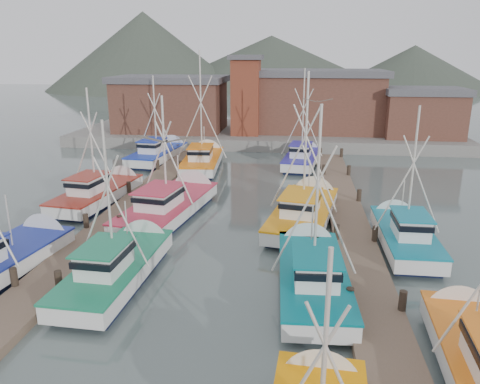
# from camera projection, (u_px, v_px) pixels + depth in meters

# --- Properties ---
(ground) EXTENTS (260.00, 260.00, 0.00)m
(ground) POSITION_uv_depth(u_px,v_px,m) (208.00, 283.00, 21.04)
(ground) COLOR #455351
(ground) RESTS_ON ground
(dock_left) EXTENTS (2.30, 46.00, 1.50)m
(dock_left) POSITION_uv_depth(u_px,v_px,m) (97.00, 238.00, 25.65)
(dock_left) COLOR brown
(dock_left) RESTS_ON ground
(dock_right) EXTENTS (2.30, 46.00, 1.50)m
(dock_right) POSITION_uv_depth(u_px,v_px,m) (357.00, 250.00, 24.01)
(dock_right) COLOR brown
(dock_right) RESTS_ON ground
(quay) EXTENTS (44.00, 16.00, 1.20)m
(quay) POSITION_uv_depth(u_px,v_px,m) (266.00, 134.00, 56.06)
(quay) COLOR gray
(quay) RESTS_ON ground
(shed_left) EXTENTS (12.72, 8.48, 6.20)m
(shed_left) POSITION_uv_depth(u_px,v_px,m) (171.00, 103.00, 54.39)
(shed_left) COLOR brown
(shed_left) RESTS_ON quay
(shed_center) EXTENTS (14.84, 9.54, 6.90)m
(shed_center) POSITION_uv_depth(u_px,v_px,m) (318.00, 100.00, 54.19)
(shed_center) COLOR brown
(shed_center) RESTS_ON quay
(shed_right) EXTENTS (8.48, 6.36, 5.20)m
(shed_right) POSITION_uv_depth(u_px,v_px,m) (422.00, 112.00, 50.28)
(shed_right) COLOR brown
(shed_right) RESTS_ON quay
(lookout_tower) EXTENTS (3.60, 3.60, 8.50)m
(lookout_tower) POSITION_uv_depth(u_px,v_px,m) (246.00, 95.00, 51.08)
(lookout_tower) COLOR brown
(lookout_tower) RESTS_ON quay
(distant_hills) EXTENTS (175.00, 140.00, 42.00)m
(distant_hills) POSITION_uv_depth(u_px,v_px,m) (243.00, 88.00, 139.14)
(distant_hills) COLOR #3E473B
(distant_hills) RESTS_ON ground
(boat_4) EXTENTS (3.28, 8.76, 8.08)m
(boat_4) POSITION_uv_depth(u_px,v_px,m) (121.00, 265.00, 21.26)
(boat_4) COLOR #101736
(boat_4) RESTS_ON ground
(boat_5) EXTENTS (3.57, 9.12, 8.85)m
(boat_5) POSITION_uv_depth(u_px,v_px,m) (312.00, 273.00, 20.53)
(boat_5) COLOR #101736
(boat_5) RESTS_ON ground
(boat_7) EXTENTS (3.26, 8.19, 8.03)m
(boat_7) POSITION_uv_depth(u_px,v_px,m) (480.00, 355.00, 14.92)
(boat_7) COLOR #101736
(boat_7) RESTS_ON ground
(boat_8) EXTENTS (4.71, 10.59, 8.53)m
(boat_8) POSITION_uv_depth(u_px,v_px,m) (172.00, 204.00, 29.77)
(boat_8) COLOR #101736
(boat_8) RESTS_ON ground
(boat_9) EXTENTS (4.70, 10.22, 9.88)m
(boat_9) POSITION_uv_depth(u_px,v_px,m) (305.00, 211.00, 28.56)
(boat_9) COLOR #101736
(boat_9) RESTS_ON ground
(boat_10) EXTENTS (3.84, 9.21, 8.58)m
(boat_10) POSITION_uv_depth(u_px,v_px,m) (101.00, 192.00, 32.41)
(boat_10) COLOR #101736
(boat_10) RESTS_ON ground
(boat_11) EXTENTS (3.30, 8.07, 8.16)m
(boat_11) POSITION_uv_depth(u_px,v_px,m) (403.00, 233.00, 24.98)
(boat_11) COLOR #101736
(boat_11) RESTS_ON ground
(boat_12) EXTENTS (4.37, 9.71, 11.04)m
(boat_12) POSITION_uv_depth(u_px,v_px,m) (203.00, 160.00, 42.17)
(boat_12) COLOR #101736
(boat_12) RESTS_ON ground
(boat_13) EXTENTS (3.72, 8.85, 9.40)m
(boat_13) POSITION_uv_depth(u_px,v_px,m) (302.00, 158.00, 43.07)
(boat_13) COLOR #101736
(boat_13) RESTS_ON ground
(boat_14) EXTENTS (3.93, 9.57, 8.78)m
(boat_14) POSITION_uv_depth(u_px,v_px,m) (160.00, 153.00, 45.06)
(boat_14) COLOR #101736
(boat_14) RESTS_ON ground
(gull_near) EXTENTS (1.54, 0.60, 0.24)m
(gull_near) POSITION_uv_depth(u_px,v_px,m) (165.00, 140.00, 12.69)
(gull_near) COLOR slate
(gull_near) RESTS_ON ground
(gull_far) EXTENTS (1.54, 0.60, 0.24)m
(gull_far) POSITION_uv_depth(u_px,v_px,m) (318.00, 101.00, 23.83)
(gull_far) COLOR slate
(gull_far) RESTS_ON ground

